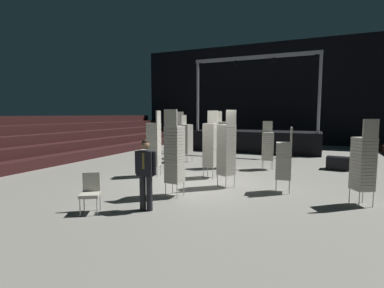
# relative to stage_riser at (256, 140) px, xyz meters

# --- Properties ---
(ground_plane) EXTENTS (22.00, 30.00, 0.10)m
(ground_plane) POSITION_rel_stage_riser_xyz_m (0.00, -9.39, -0.78)
(ground_plane) COLOR gray
(arena_end_wall) EXTENTS (22.00, 0.30, 8.00)m
(arena_end_wall) POSITION_rel_stage_riser_xyz_m (0.00, 5.61, 3.27)
(arena_end_wall) COLOR black
(arena_end_wall) RESTS_ON ground_plane
(bleacher_bank_left) EXTENTS (3.75, 24.00, 2.25)m
(bleacher_bank_left) POSITION_rel_stage_riser_xyz_m (-9.12, -8.39, 0.40)
(bleacher_bank_left) COLOR black
(bleacher_bank_left) RESTS_ON ground_plane
(stage_riser) EXTENTS (7.67, 2.67, 5.76)m
(stage_riser) POSITION_rel_stage_riser_xyz_m (0.00, 0.00, 0.00)
(stage_riser) COLOR black
(stage_riser) RESTS_ON ground_plane
(man_with_tie) EXTENTS (0.57, 0.27, 1.74)m
(man_with_tie) POSITION_rel_stage_riser_xyz_m (-0.23, -12.58, 0.26)
(man_with_tie) COLOR black
(man_with_tie) RESTS_ON ground_plane
(chair_stack_front_left) EXTENTS (0.53, 0.53, 2.31)m
(chair_stack_front_left) POSITION_rel_stage_riser_xyz_m (-2.33, -5.55, 0.43)
(chair_stack_front_left) COLOR #B2B5BA
(chair_stack_front_left) RESTS_ON ground_plane
(chair_stack_front_right) EXTENTS (0.48, 0.48, 1.96)m
(chair_stack_front_right) POSITION_rel_stage_riser_xyz_m (2.66, -9.51, 0.26)
(chair_stack_front_right) COLOR #B2B5BA
(chair_stack_front_right) RESTS_ON ground_plane
(chair_stack_mid_left) EXTENTS (0.47, 0.47, 2.48)m
(chair_stack_mid_left) POSITION_rel_stage_riser_xyz_m (-0.04, -8.47, 0.51)
(chair_stack_mid_left) COLOR #B2B5BA
(chair_stack_mid_left) RESTS_ON ground_plane
(chair_stack_mid_right) EXTENTS (0.54, 0.54, 2.05)m
(chair_stack_mid_right) POSITION_rel_stage_riser_xyz_m (1.64, -6.00, 0.30)
(chair_stack_mid_right) COLOR #B2B5BA
(chair_stack_mid_right) RESTS_ON ground_plane
(chair_stack_mid_centre) EXTENTS (0.62, 0.62, 2.48)m
(chair_stack_mid_centre) POSITION_rel_stage_riser_xyz_m (-3.22, -4.68, 0.51)
(chair_stack_mid_centre) COLOR #B2B5BA
(chair_stack_mid_centre) RESTS_ON ground_plane
(chair_stack_rear_left) EXTENTS (0.60, 0.60, 2.22)m
(chair_stack_rear_left) POSITION_rel_stage_riser_xyz_m (4.65, -10.04, 0.38)
(chair_stack_rear_left) COLOR #B2B5BA
(chair_stack_rear_left) RESTS_ON ground_plane
(chair_stack_rear_right) EXTENTS (0.47, 0.47, 2.48)m
(chair_stack_rear_right) POSITION_rel_stage_riser_xyz_m (-0.15, -11.20, 0.51)
(chair_stack_rear_right) COLOR #B2B5BA
(chair_stack_rear_right) RESTS_ON ground_plane
(chair_stack_rear_centre) EXTENTS (0.60, 0.60, 2.48)m
(chair_stack_rear_centre) POSITION_rel_stage_riser_xyz_m (0.90, -9.61, 0.51)
(chair_stack_rear_centre) COLOR #B2B5BA
(chair_stack_rear_centre) RESTS_ON ground_plane
(chair_stack_aisle_left) EXTENTS (0.51, 0.51, 2.48)m
(chair_stack_aisle_left) POSITION_rel_stage_riser_xyz_m (-2.10, -9.05, 0.51)
(chair_stack_aisle_left) COLOR #B2B5BA
(chair_stack_aisle_left) RESTS_ON ground_plane
(chair_stack_aisle_right) EXTENTS (0.51, 0.51, 2.48)m
(chair_stack_aisle_right) POSITION_rel_stage_riser_xyz_m (-0.20, -6.44, 0.51)
(chair_stack_aisle_right) COLOR #B2B5BA
(chair_stack_aisle_right) RESTS_ON ground_plane
(equipment_road_case) EXTENTS (0.96, 0.70, 0.54)m
(equipment_road_case) POSITION_rel_stage_riser_xyz_m (4.42, -4.87, -0.45)
(equipment_road_case) COLOR black
(equipment_road_case) RESTS_ON ground_plane
(loose_chair_near_man) EXTENTS (0.60, 0.60, 0.95)m
(loose_chair_near_man) POSITION_rel_stage_riser_xyz_m (-1.37, -13.22, -0.19)
(loose_chair_near_man) COLOR #B2B5BA
(loose_chair_near_man) RESTS_ON ground_plane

